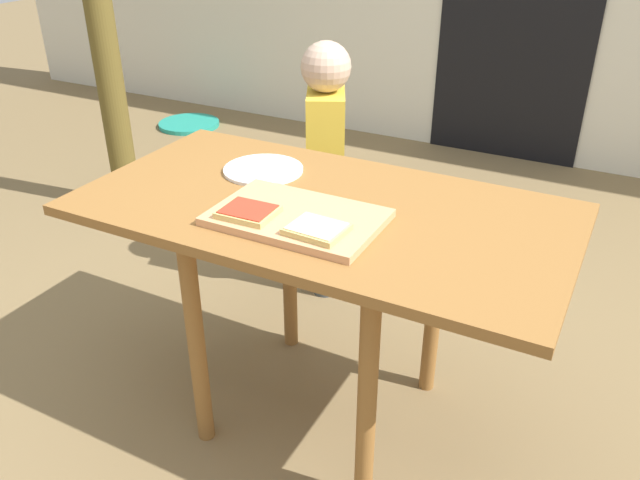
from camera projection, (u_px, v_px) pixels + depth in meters
name	position (u px, v px, depth m)	size (l,w,h in m)	color
ground_plane	(322.00, 409.00, 2.08)	(16.00, 16.00, 0.00)	brown
dining_table	(322.00, 234.00, 1.77)	(1.33, 0.70, 0.73)	brown
cutting_board	(297.00, 217.00, 1.64)	(0.43, 0.28, 0.02)	tan
pizza_slice_near_left	(248.00, 212.00, 1.62)	(0.14, 0.12, 0.02)	tan
pizza_slice_near_right	(317.00, 229.00, 1.54)	(0.14, 0.12, 0.02)	tan
plate_white_left	(263.00, 170.00, 1.93)	(0.24, 0.24, 0.01)	white
child_left	(326.00, 153.00, 2.46)	(0.23, 0.28, 1.01)	#3E4548
garden_hose_coil	(189.00, 124.00, 4.55)	(0.42, 0.42, 0.03)	teal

